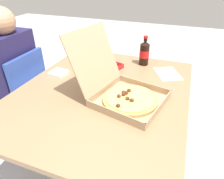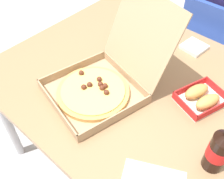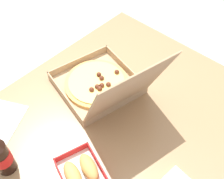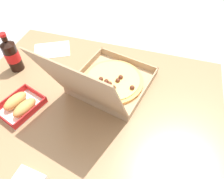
% 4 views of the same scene
% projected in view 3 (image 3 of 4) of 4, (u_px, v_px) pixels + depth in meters
% --- Properties ---
extents(ground_plane, '(10.00, 10.00, 0.00)m').
position_uv_depth(ground_plane, '(115.00, 178.00, 1.77)').
color(ground_plane, '#B2B2B7').
extents(dining_table, '(1.23, 1.02, 0.71)m').
position_uv_depth(dining_table, '(117.00, 124.00, 1.28)').
color(dining_table, '#997551').
rests_on(dining_table, ground_plane).
extents(pizza_box_open, '(0.45, 0.56, 0.37)m').
position_uv_depth(pizza_box_open, '(101.00, 84.00, 1.28)').
color(pizza_box_open, tan).
rests_on(pizza_box_open, dining_table).
extents(bread_side_box, '(0.20, 0.23, 0.06)m').
position_uv_depth(bread_side_box, '(81.00, 172.00, 1.03)').
color(bread_side_box, white).
rests_on(bread_side_box, dining_table).
extents(cola_bottle, '(0.07, 0.07, 0.22)m').
position_uv_depth(cola_bottle, '(1.00, 156.00, 1.00)').
color(cola_bottle, black).
rests_on(cola_bottle, dining_table).
extents(paper_menu, '(0.26, 0.23, 0.00)m').
position_uv_depth(paper_menu, '(3.00, 121.00, 1.20)').
color(paper_menu, white).
rests_on(paper_menu, dining_table).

